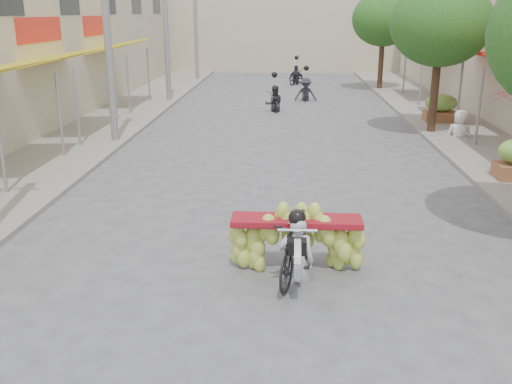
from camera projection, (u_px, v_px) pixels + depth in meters
name	position (u px, v px, depth m)	size (l,w,h in m)	color
ground	(262.00, 356.00, 7.24)	(120.00, 120.00, 0.00)	#59595E
sidewalk_left	(97.00, 124.00, 21.86)	(4.00, 60.00, 0.12)	gray
sidewalk_right	(468.00, 128.00, 21.14)	(4.00, 60.00, 0.12)	gray
far_building	(284.00, 21.00, 42.35)	(20.00, 6.00, 7.00)	#B3A88D
utility_pole_mid	(106.00, 17.00, 17.72)	(0.60, 0.24, 8.00)	slate
utility_pole_far	(165.00, 15.00, 26.29)	(0.60, 0.24, 8.00)	slate
utility_pole_back	(195.00, 14.00, 34.85)	(0.60, 0.24, 8.00)	slate
street_tree_mid	(441.00, 24.00, 19.15)	(3.40, 3.40, 5.25)	#3A2719
street_tree_far	(384.00, 19.00, 30.57)	(3.40, 3.40, 5.25)	#3A2719
produce_crate_far	(441.00, 106.00, 21.94)	(1.20, 0.88, 1.16)	brown
banana_motorbike	(296.00, 237.00, 9.24)	(2.20, 1.96, 2.05)	black
pedestrian	(462.00, 110.00, 19.23)	(0.90, 0.55, 1.79)	silver
bg_motorbike_a	(274.00, 94.00, 24.78)	(0.86, 1.52, 1.95)	black
bg_motorbike_b	(306.00, 83.00, 27.65)	(1.06, 1.51, 1.95)	black
bg_motorbike_c	(296.00, 71.00, 33.94)	(1.26, 1.74, 1.95)	black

